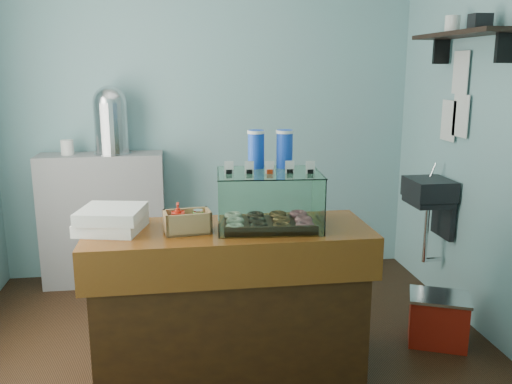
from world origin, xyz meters
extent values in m
plane|color=black|center=(0.00, 0.00, 0.00)|extent=(3.50, 3.50, 0.00)
cube|color=#7FB9BA|center=(0.00, 1.50, 1.40)|extent=(3.50, 0.04, 2.80)
cube|color=#7FB9BA|center=(0.00, -1.50, 1.40)|extent=(3.50, 0.04, 2.80)
cube|color=#7FB9BA|center=(1.75, 0.00, 1.40)|extent=(0.04, 3.00, 2.80)
cube|color=black|center=(1.58, 0.55, 0.90)|extent=(0.30, 0.35, 0.15)
cube|color=black|center=(1.71, 0.55, 0.70)|extent=(0.04, 0.30, 0.35)
cylinder|color=silver|center=(1.65, 0.65, 1.02)|extent=(0.02, 0.02, 0.12)
cylinder|color=silver|center=(1.58, 0.55, 0.55)|extent=(0.04, 0.04, 0.45)
cube|color=black|center=(1.60, 0.30, 2.00)|extent=(0.25, 1.00, 0.03)
cube|color=black|center=(1.67, -0.10, 1.90)|extent=(0.12, 0.03, 0.18)
cube|color=black|center=(1.67, 0.70, 1.90)|extent=(0.12, 0.03, 0.18)
cube|color=white|center=(1.73, 0.45, 1.45)|extent=(0.01, 0.21, 0.30)
cube|color=white|center=(1.73, 0.62, 1.40)|extent=(0.01, 0.21, 0.30)
cube|color=white|center=(1.73, 0.50, 1.75)|extent=(0.01, 0.21, 0.30)
cube|color=#40220C|center=(0.00, -0.25, 0.42)|extent=(1.50, 0.56, 0.84)
cube|color=#501D0A|center=(0.00, -0.25, 0.87)|extent=(1.60, 0.60, 0.06)
cube|color=#501D0A|center=(0.00, -0.53, 0.75)|extent=(1.60, 0.04, 0.18)
cube|color=gray|center=(-0.90, 1.32, 0.55)|extent=(1.00, 0.32, 1.10)
cube|color=#351F10|center=(0.23, -0.25, 0.91)|extent=(0.54, 0.40, 0.02)
torus|color=beige|center=(0.02, -0.35, 0.94)|extent=(0.10, 0.10, 0.03)
torus|color=black|center=(0.15, -0.36, 0.94)|extent=(0.10, 0.10, 0.03)
torus|color=brown|center=(0.28, -0.37, 0.94)|extent=(0.10, 0.10, 0.03)
torus|color=#D36373|center=(0.41, -0.38, 0.94)|extent=(0.10, 0.10, 0.03)
torus|color=beige|center=(0.03, -0.23, 0.94)|extent=(0.10, 0.10, 0.03)
torus|color=black|center=(0.16, -0.24, 0.94)|extent=(0.10, 0.10, 0.03)
torus|color=brown|center=(0.29, -0.25, 0.94)|extent=(0.10, 0.10, 0.03)
torus|color=#D36373|center=(0.42, -0.26, 0.94)|extent=(0.10, 0.10, 0.03)
torus|color=beige|center=(0.04, -0.11, 0.94)|extent=(0.10, 0.10, 0.03)
torus|color=black|center=(0.17, -0.12, 0.94)|extent=(0.10, 0.10, 0.03)
torus|color=brown|center=(0.30, -0.13, 0.94)|extent=(0.10, 0.10, 0.03)
torus|color=#D36373|center=(0.43, -0.14, 0.94)|extent=(0.10, 0.10, 0.03)
cube|color=white|center=(0.21, -0.45, 1.05)|extent=(0.57, 0.05, 0.31)
cube|color=white|center=(0.24, -0.04, 1.05)|extent=(0.57, 0.05, 0.31)
cube|color=white|center=(-0.05, -0.22, 1.05)|extent=(0.04, 0.41, 0.31)
cube|color=white|center=(0.51, -0.27, 1.05)|extent=(0.04, 0.41, 0.31)
cube|color=white|center=(0.23, -0.25, 1.21)|extent=(0.61, 0.47, 0.01)
cube|color=white|center=(0.00, -0.28, 1.25)|extent=(0.05, 0.01, 0.07)
cube|color=black|center=(0.00, -0.28, 1.23)|extent=(0.03, 0.02, 0.02)
cube|color=white|center=(0.11, -0.29, 1.25)|extent=(0.05, 0.01, 0.07)
cube|color=black|center=(0.11, -0.29, 1.23)|extent=(0.03, 0.02, 0.02)
cube|color=white|center=(0.22, -0.29, 1.25)|extent=(0.05, 0.01, 0.07)
cube|color=#B92E0E|center=(0.22, -0.29, 1.23)|extent=(0.03, 0.02, 0.02)
cube|color=white|center=(0.34, -0.30, 1.25)|extent=(0.05, 0.01, 0.07)
cube|color=black|center=(0.34, -0.30, 1.23)|extent=(0.03, 0.02, 0.02)
cube|color=white|center=(0.45, -0.31, 1.25)|extent=(0.05, 0.01, 0.07)
cube|color=black|center=(0.45, -0.31, 1.23)|extent=(0.03, 0.02, 0.02)
cylinder|color=blue|center=(0.18, -0.10, 1.32)|extent=(0.09, 0.09, 0.22)
cylinder|color=white|center=(0.18, -0.10, 1.42)|extent=(0.10, 0.10, 0.02)
cylinder|color=blue|center=(0.34, -0.12, 1.32)|extent=(0.09, 0.09, 0.22)
cylinder|color=white|center=(0.34, -0.12, 1.42)|extent=(0.10, 0.10, 0.02)
cube|color=tan|center=(-0.23, -0.29, 0.91)|extent=(0.27, 0.18, 0.01)
cube|color=tan|center=(-0.22, -0.36, 0.96)|extent=(0.25, 0.05, 0.12)
cube|color=tan|center=(-0.24, -0.22, 0.96)|extent=(0.25, 0.05, 0.12)
cube|color=tan|center=(-0.35, -0.31, 0.96)|extent=(0.03, 0.15, 0.12)
cube|color=tan|center=(-0.12, -0.28, 0.96)|extent=(0.03, 0.15, 0.12)
imported|color=red|center=(-0.28, -0.30, 0.99)|extent=(0.08, 0.08, 0.16)
cylinder|color=#488C26|center=(-0.17, -0.28, 0.96)|extent=(0.06, 0.06, 0.10)
cylinder|color=silver|center=(-0.17, -0.28, 1.02)|extent=(0.05, 0.05, 0.01)
cube|color=white|center=(-0.65, -0.20, 0.93)|extent=(0.40, 0.40, 0.07)
cube|color=white|center=(-0.64, -0.21, 1.00)|extent=(0.39, 0.39, 0.07)
cylinder|color=silver|center=(-0.80, 1.31, 1.10)|extent=(0.30, 0.30, 0.01)
cylinder|color=silver|center=(-0.80, 1.31, 1.31)|extent=(0.27, 0.27, 0.41)
sphere|color=silver|center=(-0.80, 1.31, 1.52)|extent=(0.27, 0.27, 0.27)
cube|color=#AC1B0D|center=(1.39, -0.09, 0.16)|extent=(0.44, 0.39, 0.32)
cube|color=silver|center=(1.39, -0.09, 0.33)|extent=(0.46, 0.42, 0.02)
camera|label=1|loc=(-0.27, -3.17, 1.78)|focal=38.00mm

